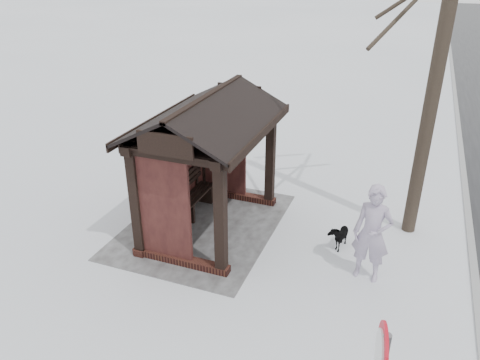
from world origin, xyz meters
The scene contains 6 objects.
ground centered at (0.00, 0.00, 0.00)m, with size 120.00×120.00×0.00m, color white.
kerb centered at (0.00, 5.50, 0.01)m, with size 120.00×0.15×0.06m, color gray.
trampled_patch centered at (0.00, -0.20, 0.01)m, with size 4.20×3.20×0.02m, color gray.
bus_shelter centered at (0.00, -0.16, 2.17)m, with size 3.60×2.40×3.09m.
pedestrian centered at (0.58, 3.54, 0.97)m, with size 0.71×0.46×1.94m, color #B1A2BE.
dog centered at (-0.26, 2.84, 0.28)m, with size 0.30×0.67×0.56m, color black.
Camera 1 is at (8.28, 3.89, 5.62)m, focal length 35.00 mm.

